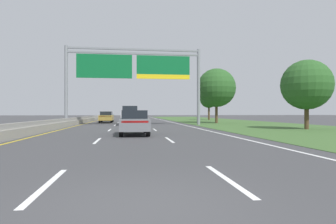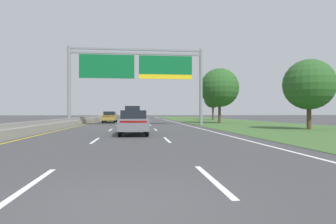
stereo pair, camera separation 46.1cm
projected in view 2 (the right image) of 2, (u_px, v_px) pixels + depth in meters
The scene contains 12 objects.
ground_plane at pixel (134, 123), 39.28m from camera, with size 220.00×220.00×0.00m, color #3D3D3F.
lane_striping at pixel (134, 123), 38.82m from camera, with size 11.96×106.00×0.01m.
grass_verge_right at pixel (233, 123), 40.82m from camera, with size 14.00×110.00×0.02m, color #3D602D.
median_barrier_concrete at pixel (85, 121), 38.55m from camera, with size 0.60×110.00×0.85m.
overhead_sign_gantry at pixel (137, 70), 32.21m from camera, with size 15.06×0.42×8.72m.
pickup_truck_silver at pixel (132, 116), 33.51m from camera, with size 2.04×5.41×2.20m.
car_gold_left_lane_sedan at pixel (110, 117), 41.28m from camera, with size 1.83×4.40×1.57m.
car_grey_centre_lane_sedan at pixel (133, 122), 18.60m from camera, with size 1.85×4.41×1.57m.
car_darkgreen_left_lane_sedan at pixel (111, 116), 48.75m from camera, with size 1.85×4.41×1.57m.
roadside_tree_near at pixel (309, 85), 24.10m from camera, with size 4.22×4.22×5.89m.
roadside_tree_mid at pixel (220, 88), 38.40m from camera, with size 5.16×5.16×7.31m.
roadside_tree_far at pixel (213, 99), 54.86m from camera, with size 3.41×3.41×5.71m.
Camera 2 is at (0.23, -4.54, 1.44)m, focal length 30.86 mm.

